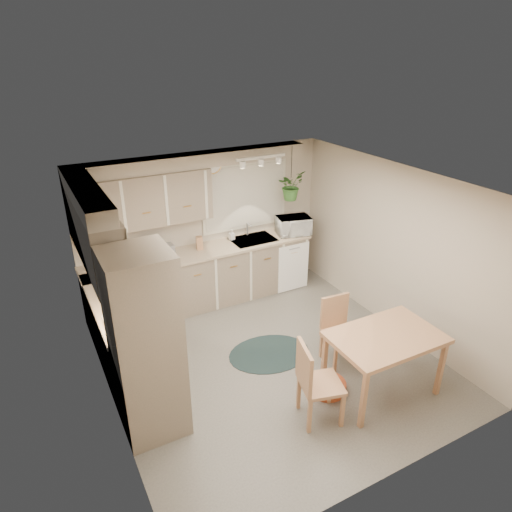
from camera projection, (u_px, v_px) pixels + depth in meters
name	position (u px, v px, depth m)	size (l,w,h in m)	color
floor	(270.00, 360.00, 6.07)	(4.20, 4.20, 0.00)	slate
ceiling	(273.00, 185.00, 5.05)	(4.20, 4.20, 0.00)	white
wall_back	(205.00, 226.00, 7.24)	(4.00, 0.04, 2.40)	#B4A895
wall_front	(394.00, 383.00, 3.88)	(4.00, 0.04, 2.40)	#B4A895
wall_left	(103.00, 324.00, 4.70)	(0.04, 4.20, 2.40)	#B4A895
wall_right	(394.00, 249.00, 6.42)	(0.04, 4.20, 2.40)	#B4A895
base_cab_left	(122.00, 334.00, 5.85)	(0.60, 1.85, 0.90)	gray
base_cab_back	(203.00, 278.00, 7.23)	(3.60, 0.60, 0.90)	gray
counter_left	(118.00, 302.00, 5.65)	(0.64, 1.89, 0.04)	beige
counter_back	(202.00, 252.00, 7.02)	(3.64, 0.64, 0.04)	beige
oven_stack	(146.00, 346.00, 4.61)	(0.65, 0.65, 2.10)	gray
wall_oven_face	(176.00, 337.00, 4.74)	(0.02, 0.56, 0.58)	white
upper_cab_left	(94.00, 233.00, 5.31)	(0.35, 2.00, 0.75)	gray
upper_cab_back	(142.00, 201.00, 6.41)	(2.00, 0.35, 0.75)	gray
soffit_left	(85.00, 194.00, 5.10)	(0.30, 2.00, 0.20)	#B4A895
soffit_back	(193.00, 160.00, 6.57)	(3.60, 0.30, 0.20)	#B4A895
cooktop	(130.00, 323.00, 5.19)	(0.52, 0.58, 0.02)	white
range_hood	(123.00, 288.00, 4.99)	(0.40, 0.60, 0.14)	white
window_blinds	(245.00, 196.00, 7.34)	(1.40, 0.02, 1.00)	white
window_frame	(245.00, 196.00, 7.35)	(1.50, 0.02, 1.10)	beige
sink	(253.00, 242.00, 7.42)	(0.70, 0.48, 0.10)	#A2A4A9
dishwasher_front	(293.00, 268.00, 7.63)	(0.58, 0.01, 0.83)	white
track_light_bar	(261.00, 157.00, 6.62)	(0.80, 0.04, 0.04)	white
wall_clock	(212.00, 164.00, 6.86)	(0.30, 0.30, 0.03)	gold
dining_table	(382.00, 363.00, 5.38)	(1.27, 0.84, 0.80)	tan
chair_left	(321.00, 382.00, 4.95)	(0.46, 0.46, 0.98)	tan
chair_back	(341.00, 333.00, 5.87)	(0.42, 0.42, 0.90)	tan
braided_rug	(269.00, 353.00, 6.20)	(1.12, 0.84, 0.01)	black
pet_bed	(327.00, 386.00, 5.53)	(0.46, 0.46, 0.11)	#C34E27
microwave	(293.00, 224.00, 7.55)	(0.54, 0.30, 0.37)	white
soap_bottle	(232.00, 238.00, 7.38)	(0.08, 0.18, 0.08)	white
hanging_plant	(291.00, 189.00, 7.26)	(0.42, 0.46, 0.36)	#336528
coffee_maker	(146.00, 251.00, 6.59)	(0.18, 0.22, 0.32)	black
toaster	(163.00, 252.00, 6.74)	(0.31, 0.18, 0.19)	#A2A4A9
knife_block	(200.00, 243.00, 7.02)	(0.09, 0.09, 0.21)	tan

